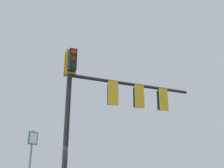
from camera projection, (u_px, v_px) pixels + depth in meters
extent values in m
cylinder|color=black|center=(66.00, 131.00, 9.50)|extent=(0.20, 0.20, 6.17)
cylinder|color=black|center=(133.00, 85.00, 11.32)|extent=(5.11, 2.99, 0.14)
cube|color=black|center=(68.00, 65.00, 10.64)|extent=(0.41, 0.41, 0.90)
cube|color=#B29319|center=(69.00, 64.00, 10.50)|extent=(0.40, 0.25, 1.04)
cylinder|color=red|center=(68.00, 60.00, 10.88)|extent=(0.19, 0.12, 0.20)
cylinder|color=#3C2703|center=(67.00, 67.00, 10.79)|extent=(0.19, 0.12, 0.20)
cylinder|color=black|center=(67.00, 73.00, 10.69)|extent=(0.19, 0.12, 0.20)
cube|color=black|center=(72.00, 60.00, 10.12)|extent=(0.41, 0.41, 0.90)
cube|color=#B29319|center=(71.00, 62.00, 10.27)|extent=(0.40, 0.25, 1.04)
cylinder|color=red|center=(74.00, 51.00, 10.08)|extent=(0.19, 0.12, 0.20)
cylinder|color=#3C2703|center=(73.00, 58.00, 9.98)|extent=(0.19, 0.12, 0.20)
cylinder|color=black|center=(73.00, 65.00, 9.88)|extent=(0.19, 0.12, 0.20)
cube|color=black|center=(112.00, 94.00, 10.74)|extent=(0.41, 0.41, 0.90)
cube|color=#B29319|center=(113.00, 93.00, 10.59)|extent=(0.39, 0.27, 1.04)
cylinder|color=red|center=(110.00, 88.00, 10.98)|extent=(0.19, 0.13, 0.20)
cylinder|color=#3C2703|center=(110.00, 95.00, 10.88)|extent=(0.19, 0.13, 0.20)
cylinder|color=black|center=(110.00, 102.00, 10.79)|extent=(0.19, 0.13, 0.20)
cube|color=black|center=(138.00, 97.00, 11.22)|extent=(0.41, 0.41, 0.90)
cube|color=#B29319|center=(140.00, 96.00, 11.07)|extent=(0.40, 0.26, 1.04)
cylinder|color=red|center=(136.00, 92.00, 11.46)|extent=(0.19, 0.13, 0.20)
cylinder|color=#3C2703|center=(136.00, 98.00, 11.36)|extent=(0.19, 0.13, 0.20)
cylinder|color=black|center=(136.00, 105.00, 11.27)|extent=(0.19, 0.13, 0.20)
cube|color=black|center=(162.00, 100.00, 11.70)|extent=(0.41, 0.41, 0.90)
cube|color=#B29319|center=(164.00, 99.00, 11.55)|extent=(0.41, 0.24, 1.04)
cylinder|color=red|center=(159.00, 95.00, 11.94)|extent=(0.19, 0.12, 0.20)
cylinder|color=#3C2703|center=(159.00, 101.00, 11.84)|extent=(0.19, 0.12, 0.20)
cylinder|color=black|center=(160.00, 107.00, 11.74)|extent=(0.19, 0.12, 0.20)
cube|color=#0C7238|center=(33.00, 138.00, 8.02)|extent=(0.34, 0.04, 0.40)
cube|color=white|center=(33.00, 138.00, 8.01)|extent=(0.28, 0.02, 0.34)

